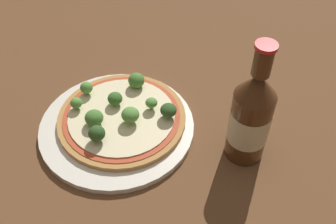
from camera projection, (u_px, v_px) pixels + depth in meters
ground_plane at (121, 129)px, 0.75m from camera, size 3.00×3.00×0.00m
plate at (117, 126)px, 0.74m from camera, size 0.29×0.29×0.01m
pizza at (120, 117)px, 0.74m from camera, size 0.24×0.24×0.01m
broccoli_floret_0 at (97, 133)px, 0.68m from camera, size 0.03×0.03×0.03m
broccoli_floret_1 at (86, 88)px, 0.76m from camera, size 0.02×0.02×0.03m
broccoli_floret_2 at (130, 116)px, 0.71m from camera, size 0.03×0.03×0.03m
broccoli_floret_3 at (76, 103)px, 0.74m from camera, size 0.02×0.02×0.02m
broccoli_floret_4 at (94, 118)px, 0.71m from camera, size 0.03×0.03×0.03m
broccoli_floret_5 at (136, 80)px, 0.78m from camera, size 0.03×0.03×0.03m
broccoli_floret_6 at (151, 103)px, 0.74m from camera, size 0.02×0.02×0.02m
broccoli_floret_7 at (115, 99)px, 0.75m from camera, size 0.03×0.03×0.03m
broccoli_floret_8 at (168, 110)px, 0.72m from camera, size 0.03×0.03×0.03m
beer_bottle at (251, 117)px, 0.64m from camera, size 0.07×0.07×0.24m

